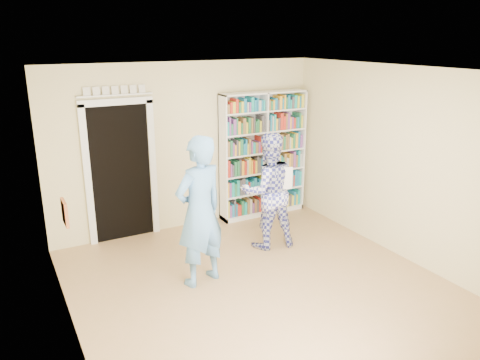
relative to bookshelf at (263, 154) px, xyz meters
name	(u,v)px	position (x,y,z in m)	size (l,w,h in m)	color
floor	(266,291)	(-1.35, -2.34, -1.10)	(5.00, 5.00, 0.00)	tan
ceiling	(270,71)	(-1.35, -2.34, 1.60)	(5.00, 5.00, 0.00)	white
wall_back	(187,147)	(-1.35, 0.16, 0.25)	(4.50, 4.50, 0.00)	beige
wall_left	(67,225)	(-3.60, -2.34, 0.25)	(5.00, 5.00, 0.00)	beige
wall_right	(406,165)	(0.90, -2.34, 0.25)	(5.00, 5.00, 0.00)	beige
bookshelf	(263,154)	(0.00, 0.00, 0.00)	(1.58, 0.30, 2.18)	white
doorway	(121,166)	(-2.45, 0.13, 0.08)	(1.10, 0.08, 2.43)	black
wall_art	(65,213)	(-3.58, -2.14, 0.30)	(0.03, 0.25, 0.25)	brown
man_blue	(200,212)	(-1.96, -1.73, -0.13)	(0.71, 0.47, 1.94)	#5B93CB
man_plaid	(268,191)	(-0.63, -1.19, -0.22)	(0.85, 0.66, 1.75)	#313597
paper_sheet	(285,178)	(-0.49, -1.42, 0.01)	(0.23, 0.01, 0.33)	white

